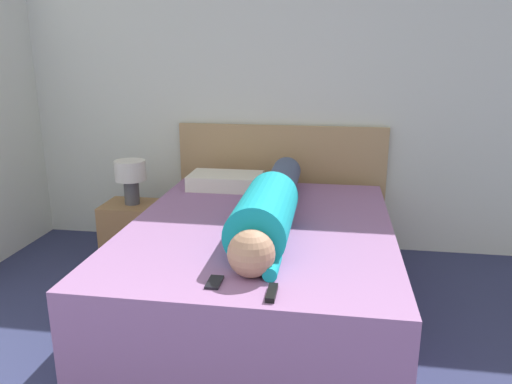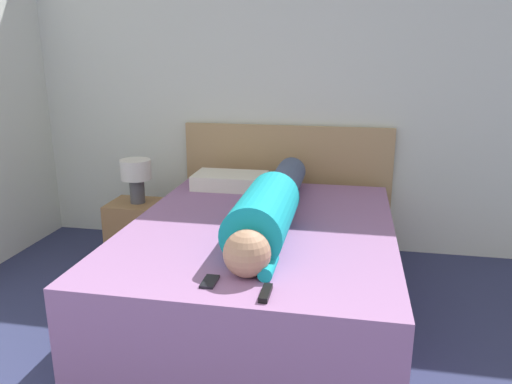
{
  "view_description": "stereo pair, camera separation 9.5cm",
  "coord_description": "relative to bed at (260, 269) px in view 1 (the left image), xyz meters",
  "views": [
    {
      "loc": [
        0.38,
        -0.21,
        1.62
      ],
      "look_at": [
        -0.04,
        2.5,
        0.85
      ],
      "focal_mm": 35.0,
      "sensor_mm": 36.0,
      "label": 1
    },
    {
      "loc": [
        0.48,
        -0.19,
        1.62
      ],
      "look_at": [
        -0.04,
        2.5,
        0.85
      ],
      "focal_mm": 35.0,
      "sensor_mm": 36.0,
      "label": 2
    }
  ],
  "objects": [
    {
      "name": "wall_back",
      "position": [
        0.04,
        1.25,
        1.0
      ],
      "size": [
        5.6,
        0.06,
        2.6
      ],
      "color": "silver",
      "rests_on": "ground_plane"
    },
    {
      "name": "bed",
      "position": [
        0.0,
        0.0,
        0.0
      ],
      "size": [
        1.6,
        2.07,
        0.6
      ],
      "color": "#936699",
      "rests_on": "ground_plane"
    },
    {
      "name": "headboard",
      "position": [
        0.0,
        1.18,
        0.22
      ],
      "size": [
        1.72,
        0.04,
        1.04
      ],
      "color": "tan",
      "rests_on": "ground_plane"
    },
    {
      "name": "nightstand",
      "position": [
        -1.11,
        0.67,
        -0.06
      ],
      "size": [
        0.45,
        0.37,
        0.47
      ],
      "color": "olive",
      "rests_on": "ground_plane"
    },
    {
      "name": "table_lamp",
      "position": [
        -1.11,
        0.67,
        0.4
      ],
      "size": [
        0.24,
        0.24,
        0.35
      ],
      "color": "#4C4C51",
      "rests_on": "nightstand"
    },
    {
      "name": "person_lying",
      "position": [
        0.07,
        -0.05,
        0.44
      ],
      "size": [
        0.32,
        1.82,
        0.32
      ],
      "color": "tan",
      "rests_on": "bed"
    },
    {
      "name": "pillow_near_headboard",
      "position": [
        -0.39,
        0.79,
        0.35
      ],
      "size": [
        0.55,
        0.34,
        0.11
      ],
      "color": "silver",
      "rests_on": "bed"
    },
    {
      "name": "tv_remote",
      "position": [
        0.19,
        -0.91,
        0.31
      ],
      "size": [
        0.04,
        0.15,
        0.02
      ],
      "color": "black",
      "rests_on": "bed"
    },
    {
      "name": "cell_phone",
      "position": [
        -0.09,
        -0.83,
        0.3
      ],
      "size": [
        0.06,
        0.13,
        0.01
      ],
      "color": "black",
      "rests_on": "bed"
    }
  ]
}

